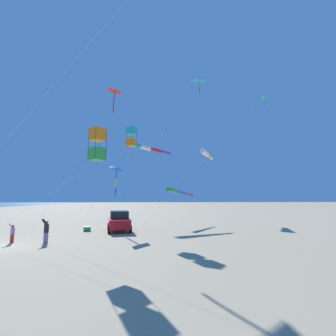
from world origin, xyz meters
The scene contains 13 objects.
parked_car centered at (-7.51, -7.04, 0.95)m, with size 2.47×4.49×1.85m.
cooler_box centered at (-4.58, -7.36, 0.21)m, with size 0.62×0.42×0.42m.
person_child_green_jacket centered at (-2.97, -1.35, 0.88)m, with size 0.49×0.38×1.61m.
person_bystander_far centered at (-0.67, -1.71, 0.72)m, with size 0.47×0.42×1.32m.
kite_windsock_teal_far_right centered at (-13.91, -11.67, 3.89)m, with size 8.69×6.13×4.34m.
kite_windsock_rainbow_low_near centered at (-10.18, -16.23, 10.10)m, with size 6.87×12.18×10.83m.
kite_delta_striped_overhead centered at (-7.20, -7.01, 5.83)m, with size 4.30×2.10×6.26m.
kite_delta_green_low_center centered at (-17.79, -15.30, 19.97)m, with size 13.48×6.63×20.33m.
kite_box_long_streamer_left centered at (-8.50, -7.61, 9.29)m, with size 3.74×1.07×10.27m.
kite_box_checkered_midright centered at (-6.53, 1.15, 6.38)m, with size 9.04×4.74×7.40m.
kite_delta_long_streamer_right centered at (-6.88, -5.70, 13.16)m, with size 6.88×2.48×13.47m.
kite_delta_small_distant centered at (-25.36, -11.39, 16.04)m, with size 16.50×2.20×16.34m.
kite_windsock_magenta_far_left centered at (-19.53, -18.22, 9.90)m, with size 11.30×11.22×10.59m.
Camera 1 is at (-8.93, 16.44, 2.90)m, focal length 25.66 mm.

